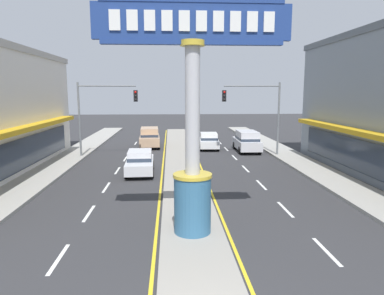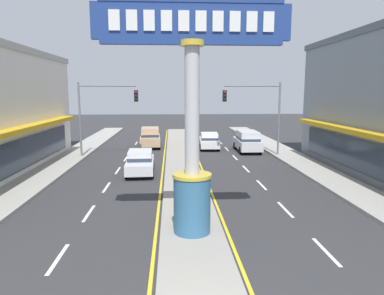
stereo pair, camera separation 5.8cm
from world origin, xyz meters
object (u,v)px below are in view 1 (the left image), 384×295
traffic_light_right_side (258,106)px  suv_far_right_lane (247,141)px  district_sign (193,130)px  traffic_light_left_side (101,106)px  sedan_near_left_lane (140,162)px  sedan_near_right_lane (209,141)px  suv_mid_left_lane (150,137)px

traffic_light_right_side → suv_far_right_lane: size_ratio=1.34×
district_sign → traffic_light_left_side: 17.69m
sedan_near_left_lane → sedan_near_right_lane: bearing=60.4°
district_sign → traffic_light_right_side: bearing=68.2°
suv_far_right_lane → suv_mid_left_lane: (-9.03, 3.31, 0.00)m
traffic_light_left_side → traffic_light_right_side: bearing=-1.4°
suv_far_right_lane → sedan_near_left_lane: size_ratio=1.06×
traffic_light_right_side → sedan_near_right_lane: traffic_light_right_side is taller
sedan_near_left_lane → suv_mid_left_lane: bearing=90.0°
district_sign → suv_mid_left_lane: size_ratio=1.81×
suv_far_right_lane → sedan_near_left_lane: (-9.03, -8.20, -0.20)m
sedan_near_left_lane → district_sign: bearing=-74.9°
sedan_near_left_lane → traffic_light_right_side: bearing=30.9°
traffic_light_right_side → sedan_near_left_lane: 11.39m
traffic_light_right_side → district_sign: bearing=-111.8°
traffic_light_right_side → suv_mid_left_lane: bearing=147.5°
suv_mid_left_lane → sedan_near_left_lane: bearing=-90.0°
traffic_light_left_side → sedan_near_left_lane: 7.71m
district_sign → sedan_near_left_lane: 11.44m
district_sign → traffic_light_left_side: (-6.45, 16.48, 0.21)m
traffic_light_right_side → suv_mid_left_lane: traffic_light_right_side is taller
sedan_near_right_lane → suv_mid_left_lane: (-5.73, 1.44, 0.20)m
suv_mid_left_lane → sedan_near_right_lane: bearing=-14.1°
traffic_light_left_side → sedan_near_left_lane: size_ratio=1.42×
district_sign → traffic_light_right_side: size_ratio=1.37×
traffic_light_left_side → suv_far_right_lane: traffic_light_left_side is taller
traffic_light_left_side → suv_far_right_lane: size_ratio=1.34×
traffic_light_right_side → sedan_near_right_lane: 6.72m
traffic_light_left_side → suv_far_right_lane: bearing=10.4°
sedan_near_right_lane → traffic_light_right_side: bearing=-51.4°
suv_far_right_lane → suv_mid_left_lane: bearing=159.9°
traffic_light_left_side → sedan_near_right_lane: bearing=24.2°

